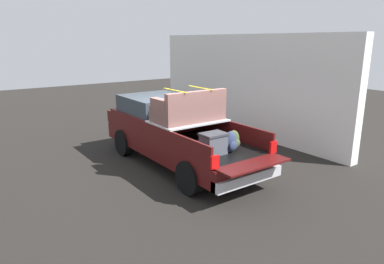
% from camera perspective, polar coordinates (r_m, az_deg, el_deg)
% --- Properties ---
extents(ground_plane, '(40.00, 40.00, 0.00)m').
position_cam_1_polar(ground_plane, '(10.00, -2.02, -5.39)').
color(ground_plane, black).
extents(pickup_truck, '(6.05, 2.06, 2.23)m').
position_cam_1_polar(pickup_truck, '(9.99, -3.19, 0.31)').
color(pickup_truck, '#470F0F').
rests_on(pickup_truck, ground_plane).
extents(building_facade, '(9.43, 0.36, 3.67)m').
position_cam_1_polar(building_facade, '(13.38, 8.05, 7.73)').
color(building_facade, white).
rests_on(building_facade, ground_plane).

